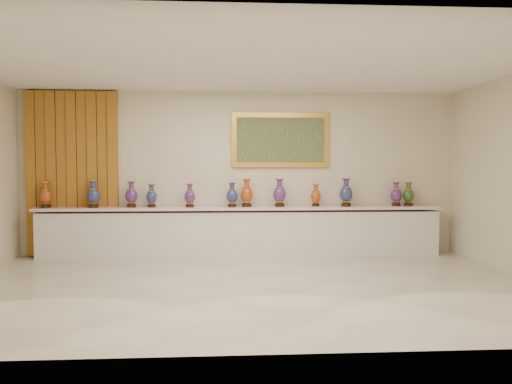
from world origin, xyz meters
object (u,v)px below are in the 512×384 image
vase_0 (46,196)px  vase_2 (131,196)px  counter (241,232)px  vase_1 (93,195)px

vase_0 → vase_2: vase_2 is taller
counter → vase_1: vase_1 is taller
counter → vase_2: (-1.96, -0.00, 0.67)m
counter → vase_1: size_ratio=14.96×
vase_1 → vase_2: (0.66, 0.04, -0.01)m
counter → vase_2: size_ratio=15.51×
counter → vase_0: bearing=-179.9°
vase_1 → counter: bearing=1.0°
vase_0 → vase_2: (1.49, 0.00, 0.01)m
vase_0 → vase_1: (0.84, -0.04, 0.01)m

